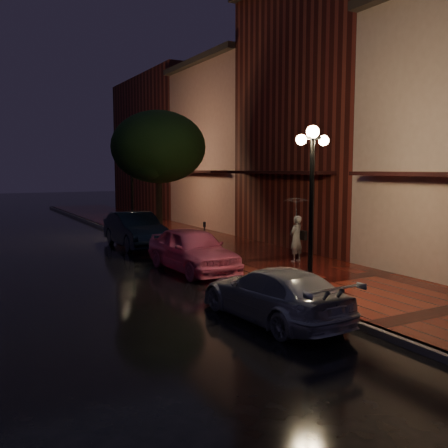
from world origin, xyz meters
TOP-DOWN VIEW (x-y plane):
  - ground at (0.00, 0.00)m, footprint 120.00×120.00m
  - sidewalk at (2.25, 0.00)m, footprint 4.50×60.00m
  - curb at (0.00, 0.00)m, footprint 0.25×60.00m
  - storefront_mid at (7.00, 2.00)m, footprint 5.00×8.00m
  - storefront_far at (7.00, 10.00)m, footprint 5.00×8.00m
  - storefront_extra at (7.00, 20.00)m, footprint 5.00×12.00m
  - streetlamp_near at (0.35, -5.00)m, footprint 0.96×0.36m
  - streetlamp_far at (0.35, 9.00)m, footprint 0.96×0.36m
  - street_tree at (0.61, 5.99)m, footprint 4.16×4.16m
  - pink_car at (-0.60, -0.01)m, footprint 1.86×4.36m
  - navy_car at (-0.60, 5.82)m, footprint 1.63×4.61m
  - silver_car at (-1.31, -5.78)m, footprint 1.93×4.24m
  - woman_with_umbrella at (2.96, -0.94)m, footprint 0.95×0.97m
  - parking_meter at (1.00, 2.31)m, footprint 0.13×0.12m

SIDE VIEW (x-z plane):
  - ground at x=0.00m, z-range 0.00..0.00m
  - sidewalk at x=2.25m, z-range 0.00..0.15m
  - curb at x=0.00m, z-range 0.00..0.15m
  - silver_car at x=-1.31m, z-range 0.00..1.20m
  - pink_car at x=-0.60m, z-range 0.00..1.47m
  - navy_car at x=-0.60m, z-range 0.00..1.52m
  - parking_meter at x=1.00m, z-range 0.28..1.48m
  - woman_with_umbrella at x=2.96m, z-range 0.52..2.80m
  - streetlamp_near at x=0.35m, z-range 0.45..4.76m
  - streetlamp_far at x=0.35m, z-range 0.45..4.76m
  - street_tree at x=0.61m, z-range 1.34..7.14m
  - storefront_far at x=7.00m, z-range 0.00..9.00m
  - storefront_extra at x=7.00m, z-range 0.00..10.00m
  - storefront_mid at x=7.00m, z-range 0.00..11.00m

